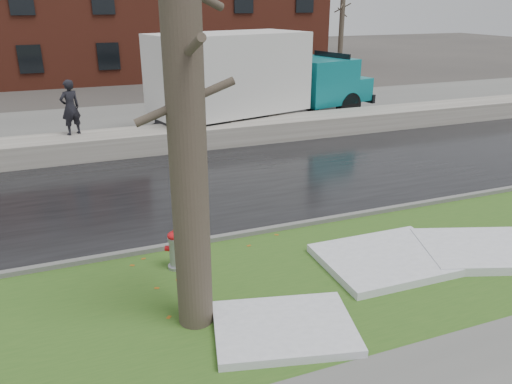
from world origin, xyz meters
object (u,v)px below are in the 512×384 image
object	(u,v)px
box_truck	(255,78)
worker	(70,107)
tree	(185,107)
fire_hydrant	(175,248)

from	to	relation	value
box_truck	worker	xyz separation A→B (m)	(-7.15, -1.49, -0.37)
tree	fire_hydrant	bearing A→B (deg)	87.54
tree	box_truck	distance (m)	13.59
box_truck	worker	size ratio (longest dim) A/B	6.38
tree	box_truck	world-z (taller)	tree
box_truck	fire_hydrant	bearing A→B (deg)	-132.86
box_truck	worker	world-z (taller)	box_truck
tree	worker	xyz separation A→B (m)	(-1.38, 10.71, -1.91)
fire_hydrant	box_truck	xyz separation A→B (m)	(5.70, 10.38, 1.56)
tree	worker	bearing A→B (deg)	97.33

